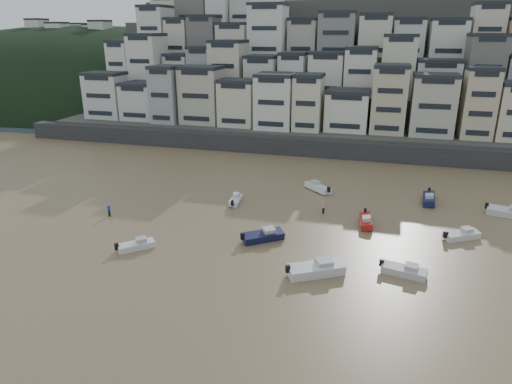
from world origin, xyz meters
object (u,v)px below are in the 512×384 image
(boat_i, at_px, (429,198))
(person_blue, at_px, (109,210))
(boat_f, at_px, (236,199))
(person_pink, at_px, (323,207))
(boat_d, at_px, (462,234))
(boat_e, at_px, (366,220))
(boat_h, at_px, (318,186))
(boat_j, at_px, (136,244))
(boat_g, at_px, (508,211))
(boat_b, at_px, (404,270))
(boat_a, at_px, (316,268))
(boat_c, at_px, (263,235))

(boat_i, bearing_deg, person_blue, -63.88)
(boat_f, distance_m, person_pink, 13.01)
(boat_d, distance_m, boat_e, 11.54)
(boat_e, bearing_deg, boat_d, 78.31)
(boat_h, distance_m, person_pink, 9.42)
(boat_i, xyz_separation_m, person_blue, (-42.70, -17.25, 0.11))
(boat_f, xyz_separation_m, boat_h, (10.91, 8.73, 0.14))
(boat_e, relative_size, boat_f, 1.15)
(boat_j, distance_m, person_blue, 11.80)
(boat_d, distance_m, boat_j, 39.21)
(boat_d, xyz_separation_m, boat_g, (7.11, 9.31, 0.11))
(person_blue, bearing_deg, person_pink, 17.40)
(boat_d, distance_m, boat_f, 30.68)
(boat_f, distance_m, boat_h, 13.97)
(boat_g, bearing_deg, boat_f, -156.97)
(boat_f, distance_m, boat_j, 18.52)
(boat_d, distance_m, boat_g, 11.72)
(boat_e, relative_size, boat_j, 1.09)
(boat_j, xyz_separation_m, person_pink, (19.55, 16.86, 0.24))
(boat_e, distance_m, person_pink, 6.46)
(boat_b, xyz_separation_m, boat_g, (14.13, 20.37, 0.11))
(person_pink, bearing_deg, boat_j, -139.23)
(boat_g, height_order, person_pink, person_pink)
(boat_h, height_order, person_pink, person_pink)
(boat_a, bearing_deg, person_pink, 64.78)
(boat_c, height_order, boat_h, boat_c)
(boat_h, distance_m, person_blue, 31.74)
(boat_g, bearing_deg, boat_b, -109.48)
(boat_f, height_order, boat_g, boat_g)
(person_blue, relative_size, person_pink, 1.00)
(boat_g, xyz_separation_m, boat_i, (-10.02, 2.84, -0.02))
(boat_f, relative_size, boat_h, 0.81)
(boat_d, bearing_deg, boat_b, -154.15)
(boat_d, relative_size, boat_g, 0.86)
(boat_b, height_order, boat_h, boat_h)
(boat_h, bearing_deg, boat_d, -171.08)
(boat_g, xyz_separation_m, boat_j, (-44.06, -22.43, -0.15))
(boat_h, distance_m, boat_i, 16.59)
(boat_a, relative_size, boat_f, 1.49)
(boat_a, height_order, boat_e, boat_a)
(boat_d, relative_size, boat_h, 0.91)
(boat_e, bearing_deg, boat_a, -22.62)
(boat_b, xyz_separation_m, person_pink, (-10.38, 14.79, 0.19))
(boat_d, bearing_deg, boat_f, 140.40)
(boat_i, height_order, person_blue, person_blue)
(boat_d, relative_size, person_pink, 2.84)
(person_pink, bearing_deg, boat_i, 30.13)
(boat_a, distance_m, person_pink, 17.30)
(boat_a, bearing_deg, person_blue, 133.95)
(boat_i, relative_size, person_pink, 3.20)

